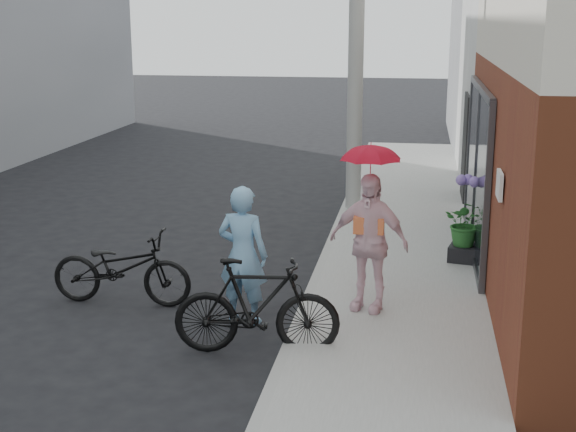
% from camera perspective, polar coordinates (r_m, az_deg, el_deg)
% --- Properties ---
extents(ground, '(80.00, 80.00, 0.00)m').
position_cam_1_polar(ground, '(9.63, -5.04, -8.06)').
color(ground, black).
rests_on(ground, ground).
extents(sidewalk, '(2.20, 24.00, 0.12)m').
position_cam_1_polar(sidewalk, '(11.21, 8.02, -4.57)').
color(sidewalk, '#979791').
rests_on(sidewalk, ground).
extents(curb, '(0.12, 24.00, 0.12)m').
position_cam_1_polar(curb, '(11.29, 2.11, -4.31)').
color(curb, '#9E9E99').
rests_on(curb, ground).
extents(utility_pole, '(0.28, 0.28, 7.00)m').
position_cam_1_polar(utility_pole, '(14.68, 4.90, 13.57)').
color(utility_pole, '#9E9E99').
rests_on(utility_pole, ground).
extents(officer, '(0.67, 0.49, 1.69)m').
position_cam_1_polar(officer, '(9.58, -3.22, -2.78)').
color(officer, '#77ACD4').
rests_on(officer, ground).
extents(bike_left, '(1.84, 0.64, 0.96)m').
position_cam_1_polar(bike_left, '(10.49, -11.76, -3.63)').
color(bike_left, black).
rests_on(bike_left, ground).
extents(bike_right, '(1.87, 0.74, 1.09)m').
position_cam_1_polar(bike_right, '(8.77, -2.23, -6.44)').
color(bike_right, black).
rests_on(bike_right, ground).
extents(kimono_woman, '(1.07, 0.68, 1.69)m').
position_cam_1_polar(kimono_woman, '(9.70, 5.75, -1.86)').
color(kimono_woman, white).
rests_on(kimono_woman, sidewalk).
extents(parasol, '(0.70, 0.70, 0.62)m').
position_cam_1_polar(parasol, '(9.45, 5.92, 4.88)').
color(parasol, red).
rests_on(parasol, kimono_woman).
extents(planter, '(0.51, 0.51, 0.23)m').
position_cam_1_polar(planter, '(12.04, 12.45, -2.59)').
color(planter, black).
rests_on(planter, sidewalk).
extents(potted_plant, '(0.62, 0.54, 0.69)m').
position_cam_1_polar(potted_plant, '(11.92, 12.56, -0.47)').
color(potted_plant, '#2B6D2C').
rests_on(potted_plant, planter).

